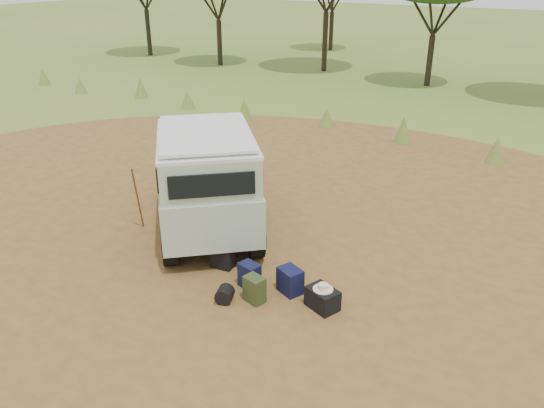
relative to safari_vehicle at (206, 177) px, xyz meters
The scene contains 12 objects.
ground 2.25m from the safari_vehicle, 21.09° to the right, with size 140.00×140.00×0.00m, color olive.
dirt_clearing 2.25m from the safari_vehicle, 21.09° to the right, with size 23.00×23.00×0.01m, color brown.
grass_fringe 8.24m from the safari_vehicle, 76.52° to the left, with size 36.60×1.60×0.90m.
safari_vehicle is the anchor object (origin of this frame).
walking_staff 1.56m from the safari_vehicle, 135.78° to the right, with size 0.04×0.04×1.57m, color brown.
backpack_black 2.15m from the safari_vehicle, 43.52° to the right, with size 0.43×0.31×0.58m, color black.
backpack_navy 2.97m from the safari_vehicle, 36.51° to the right, with size 0.37×0.27×0.49m, color #12183A.
backpack_olive 3.41m from the safari_vehicle, 37.76° to the right, with size 0.36×0.26×0.50m, color #3D4921.
duffel_navy 3.44m from the safari_vehicle, 25.65° to the right, with size 0.43×0.32×0.48m, color #12183A.
hard_case 4.14m from the safari_vehicle, 22.86° to the right, with size 0.54×0.38×0.38m, color black.
stuff_sack 3.31m from the safari_vehicle, 46.82° to the right, with size 0.30×0.30×0.30m, color black.
safari_hat 4.09m from the safari_vehicle, 22.86° to the right, with size 0.35×0.35×0.10m.
Camera 1 is at (5.17, -7.82, 5.48)m, focal length 35.00 mm.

